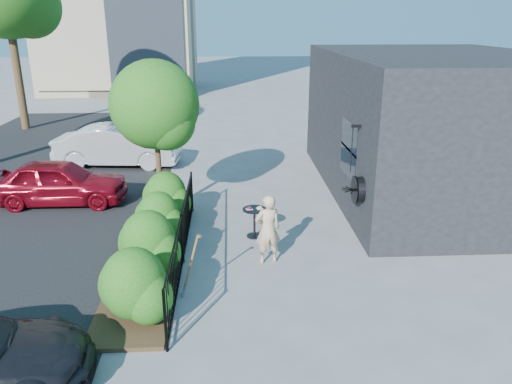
{
  "coord_description": "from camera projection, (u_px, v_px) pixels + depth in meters",
  "views": [
    {
      "loc": [
        -0.47,
        -9.58,
        4.91
      ],
      "look_at": [
        0.1,
        1.01,
        1.2
      ],
      "focal_mm": 35.0,
      "sensor_mm": 36.0,
      "label": 1
    }
  ],
  "objects": [
    {
      "name": "patio_tree",
      "position": [
        157.0,
        110.0,
        12.25
      ],
      "size": [
        2.2,
        2.2,
        3.94
      ],
      "color": "#3F2B19",
      "rests_on": "ground"
    },
    {
      "name": "fence",
      "position": [
        182.0,
        238.0,
        10.41
      ],
      "size": [
        0.05,
        6.05,
        1.1
      ],
      "color": "black",
      "rests_on": "ground"
    },
    {
      "name": "ground",
      "position": [
        254.0,
        260.0,
        10.67
      ],
      "size": [
        120.0,
        120.0,
        0.0
      ],
      "primitive_type": "plane",
      "color": "gray",
      "rests_on": "ground"
    },
    {
      "name": "planting_bed",
      "position": [
        150.0,
        261.0,
        10.55
      ],
      "size": [
        1.3,
        6.0,
        0.08
      ],
      "primitive_type": "cube",
      "color": "#382616",
      "rests_on": "ground"
    },
    {
      "name": "shrubs",
      "position": [
        153.0,
        231.0,
        10.43
      ],
      "size": [
        1.1,
        5.6,
        1.24
      ],
      "color": "#1B5212",
      "rests_on": "ground"
    },
    {
      "name": "car_silver",
      "position": [
        118.0,
        146.0,
        17.36
      ],
      "size": [
        4.36,
        1.83,
        1.4
      ],
      "primitive_type": "imported",
      "rotation": [
        0.0,
        0.0,
        1.49
      ],
      "color": "silver",
      "rests_on": "ground"
    },
    {
      "name": "shovel",
      "position": [
        189.0,
        269.0,
        9.15
      ],
      "size": [
        0.43,
        0.16,
        1.26
      ],
      "color": "brown",
      "rests_on": "ground"
    },
    {
      "name": "car_red",
      "position": [
        59.0,
        182.0,
        13.77
      ],
      "size": [
        3.69,
        1.5,
        1.25
      ],
      "primitive_type": "imported",
      "rotation": [
        0.0,
        0.0,
        1.57
      ],
      "color": "maroon",
      "rests_on": "ground"
    },
    {
      "name": "shop_building",
      "position": [
        434.0,
        124.0,
        14.53
      ],
      "size": [
        6.22,
        9.0,
        4.0
      ],
      "color": "black",
      "rests_on": "ground"
    },
    {
      "name": "cafe_table",
      "position": [
        254.0,
        217.0,
        11.69
      ],
      "size": [
        0.56,
        0.56,
        0.75
      ],
      "rotation": [
        0.0,
        0.0,
        0.29
      ],
      "color": "black",
      "rests_on": "ground"
    },
    {
      "name": "woman",
      "position": [
        268.0,
        229.0,
        10.37
      ],
      "size": [
        0.61,
        0.47,
        1.5
      ],
      "primitive_type": "imported",
      "rotation": [
        0.0,
        0.0,
        3.36
      ],
      "color": "tan",
      "rests_on": "ground"
    }
  ]
}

